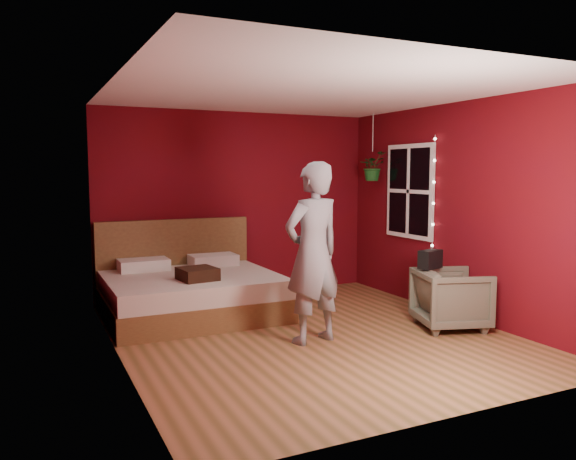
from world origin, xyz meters
name	(u,v)px	position (x,y,z in m)	size (l,w,h in m)	color
floor	(311,335)	(0.00, 0.00, 0.00)	(4.50, 4.50, 0.00)	#945E3B
room_walls	(312,180)	(0.00, 0.00, 1.68)	(4.04, 4.54, 2.62)	#5A090D
window	(409,191)	(1.97, 0.90, 1.50)	(0.05, 0.97, 1.27)	white
fairy_lights	(434,193)	(1.94, 0.38, 1.50)	(0.04, 0.04, 1.45)	silver
bed	(190,291)	(-0.95, 1.42, 0.29)	(2.05, 1.74, 1.13)	brown
person	(313,253)	(-0.10, -0.22, 0.93)	(0.68, 0.45, 1.87)	gray
armchair	(451,299)	(1.56, -0.43, 0.34)	(0.72, 0.74, 0.67)	#555543
handbag	(430,259)	(1.38, -0.26, 0.78)	(0.29, 0.15, 0.21)	black
throw_pillow	(198,274)	(-0.97, 1.00, 0.58)	(0.40, 0.40, 0.14)	#321910
hanging_plant	(372,166)	(1.81, 1.56, 1.84)	(0.47, 0.44, 0.97)	silver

